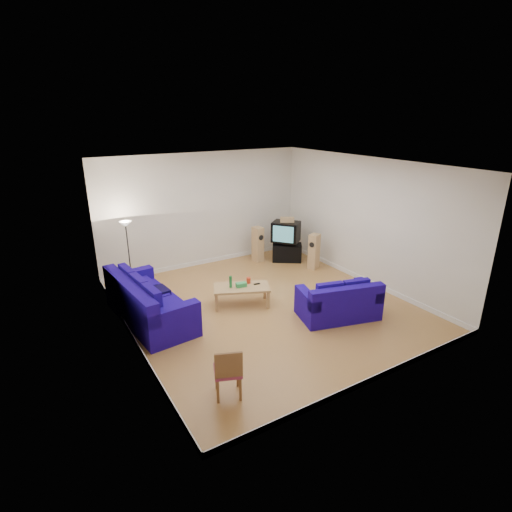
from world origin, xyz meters
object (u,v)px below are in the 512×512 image
sofa_loveseat (339,304)px  tv_stand (287,252)px  sofa_three_seat (147,305)px  coffee_table (241,289)px  television (286,232)px

sofa_loveseat → tv_stand: (1.08, 3.47, -0.05)m
sofa_three_seat → coffee_table: size_ratio=1.86×
coffee_table → tv_stand: (2.59, 1.86, -0.14)m
sofa_three_seat → sofa_loveseat: (3.58, -1.98, -0.05)m
coffee_table → tv_stand: bearing=35.7°
sofa_loveseat → television: 3.67m
tv_stand → television: bearing=-156.9°
sofa_three_seat → sofa_loveseat: 4.10m
tv_stand → television: size_ratio=0.90×
television → sofa_three_seat: bearing=-110.8°
tv_stand → television: television is taller
sofa_three_seat → coffee_table: (2.07, -0.38, 0.04)m
sofa_three_seat → tv_stand: (4.66, 1.48, -0.10)m
sofa_loveseat → television: size_ratio=1.96×
television → sofa_loveseat: bearing=-55.2°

